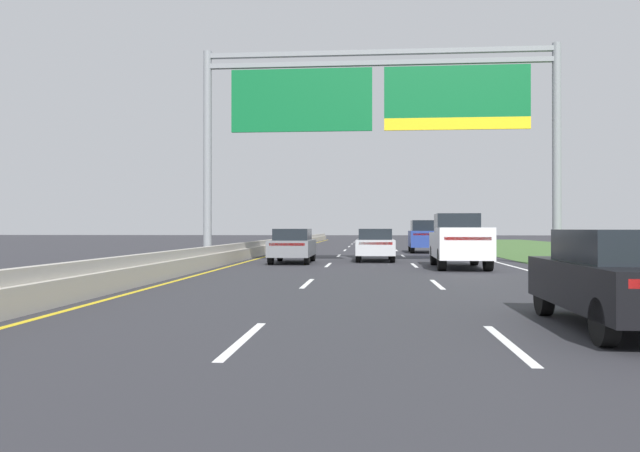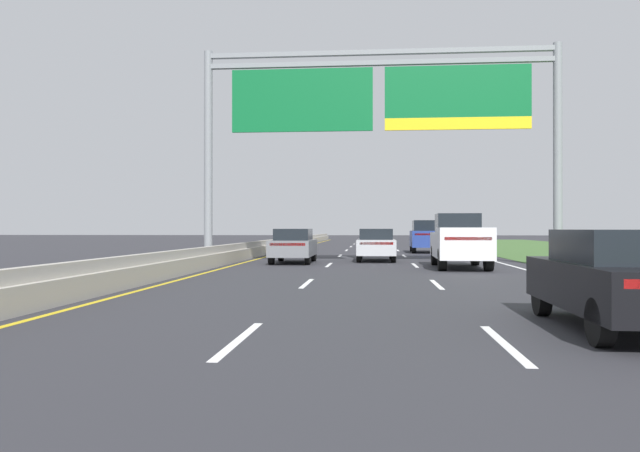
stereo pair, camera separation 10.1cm
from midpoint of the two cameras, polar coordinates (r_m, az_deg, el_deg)
The scene contains 9 objects.
ground_plane at distance 33.19m, azimuth 4.92°, elevation -2.96°, with size 220.00×220.00×0.00m, color #2B2B30.
lane_striping at distance 32.73m, azimuth 4.92°, elevation -3.00°, with size 11.96×106.00×0.01m.
median_barrier_concrete at distance 33.83m, azimuth -6.35°, elevation -2.31°, with size 0.60×110.00×0.85m.
overhead_sign_gantry at distance 26.49m, azimuth 5.57°, elevation 10.69°, with size 15.06×0.42×9.26m.
pickup_truck_white at distance 25.46m, azimuth 12.90°, elevation -1.37°, with size 2.14×5.45×2.20m.
car_black_right_lane_sedan at distance 10.78m, azimuth 26.23°, elevation -4.30°, with size 1.87×4.42×1.57m.
car_blue_right_lane_suv at distance 41.14m, azimuth 9.80°, elevation -0.90°, with size 2.01×4.74×2.11m.
car_silver_centre_lane_sedan at distance 30.19m, azimuth 5.30°, elevation -1.68°, with size 1.82×4.40×1.57m.
car_grey_left_lane_sedan at distance 28.40m, azimuth -2.36°, elevation -1.78°, with size 1.85×4.41×1.57m.
Camera 2 is at (0.05, 1.85, 1.59)m, focal length 34.57 mm.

